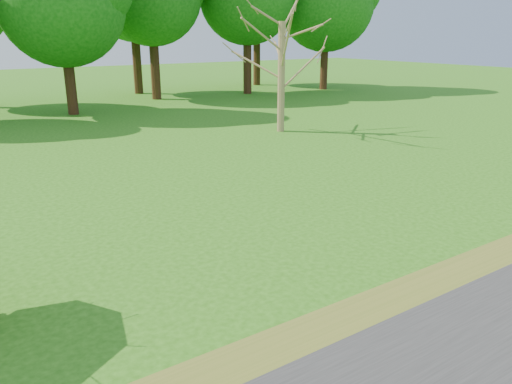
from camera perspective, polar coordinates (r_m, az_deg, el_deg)
ground at (r=8.87m, az=-11.53°, el=-10.33°), size 120.00×120.00×0.00m
drygrass_strip at (r=6.75m, az=-1.58°, el=-19.86°), size 120.00×1.20×0.01m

